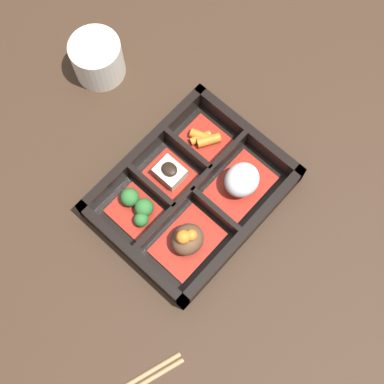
% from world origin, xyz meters
% --- Properties ---
extents(ground_plane, '(3.00, 3.00, 0.00)m').
position_xyz_m(ground_plane, '(0.00, 0.00, 0.00)').
color(ground_plane, '#382619').
extents(bento_base, '(0.27, 0.22, 0.01)m').
position_xyz_m(bento_base, '(0.00, 0.00, 0.01)').
color(bento_base, black).
rests_on(bento_base, ground_plane).
extents(bento_rim, '(0.27, 0.22, 0.05)m').
position_xyz_m(bento_rim, '(-0.00, -0.00, 0.02)').
color(bento_rim, black).
rests_on(bento_rim, ground_plane).
extents(bowl_rice, '(0.10, 0.07, 0.06)m').
position_xyz_m(bowl_rice, '(-0.06, 0.05, 0.04)').
color(bowl_rice, maroon).
rests_on(bowl_rice, bento_base).
extents(bowl_stew, '(0.10, 0.07, 0.06)m').
position_xyz_m(bowl_stew, '(0.06, 0.05, 0.03)').
color(bowl_stew, maroon).
rests_on(bowl_stew, bento_base).
extents(bowl_carrots, '(0.06, 0.07, 0.02)m').
position_xyz_m(bowl_carrots, '(-0.08, -0.05, 0.02)').
color(bowl_carrots, maroon).
rests_on(bowl_carrots, bento_base).
extents(bowl_tofu, '(0.06, 0.07, 0.03)m').
position_xyz_m(bowl_tofu, '(-0.00, -0.05, 0.02)').
color(bowl_tofu, maroon).
rests_on(bowl_tofu, bento_base).
extents(bowl_greens, '(0.06, 0.07, 0.03)m').
position_xyz_m(bowl_greens, '(0.07, -0.04, 0.02)').
color(bowl_greens, maroon).
rests_on(bowl_greens, bento_base).
extents(tea_cup, '(0.08, 0.08, 0.07)m').
position_xyz_m(tea_cup, '(-0.06, -0.27, 0.04)').
color(tea_cup, beige).
rests_on(tea_cup, ground_plane).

